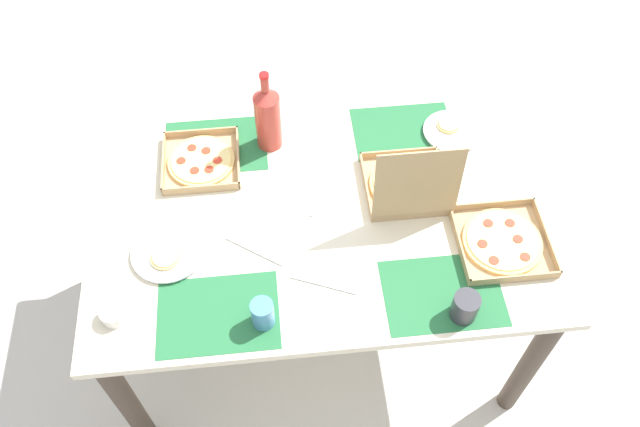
% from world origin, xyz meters
% --- Properties ---
extents(ground_plane, '(6.00, 6.00, 0.00)m').
position_xyz_m(ground_plane, '(0.00, 0.00, 0.00)').
color(ground_plane, beige).
extents(dining_table, '(1.50, 0.97, 0.77)m').
position_xyz_m(dining_table, '(0.00, 0.00, 0.66)').
color(dining_table, '#3F3328').
rests_on(dining_table, ground_plane).
extents(placemat_near_left, '(0.36, 0.26, 0.00)m').
position_xyz_m(placemat_near_left, '(-0.34, -0.33, 0.78)').
color(placemat_near_left, '#236638').
rests_on(placemat_near_left, dining_table).
extents(placemat_near_right, '(0.36, 0.26, 0.00)m').
position_xyz_m(placemat_near_right, '(0.34, -0.33, 0.78)').
color(placemat_near_right, '#236638').
rests_on(placemat_near_right, dining_table).
extents(placemat_far_left, '(0.36, 0.26, 0.00)m').
position_xyz_m(placemat_far_left, '(-0.34, 0.33, 0.78)').
color(placemat_far_left, '#236638').
rests_on(placemat_far_left, dining_table).
extents(placemat_far_right, '(0.36, 0.26, 0.00)m').
position_xyz_m(placemat_far_right, '(0.34, 0.33, 0.78)').
color(placemat_far_right, '#236638').
rests_on(placemat_far_right, dining_table).
extents(pizza_box_corner_left, '(0.29, 0.29, 0.04)m').
position_xyz_m(pizza_box_corner_left, '(-0.56, 0.18, 0.79)').
color(pizza_box_corner_left, tan).
rests_on(pizza_box_corner_left, dining_table).
extents(pizza_box_edge_far, '(0.26, 0.26, 0.04)m').
position_xyz_m(pizza_box_edge_far, '(0.39, -0.26, 0.79)').
color(pizza_box_edge_far, tan).
rests_on(pizza_box_edge_far, dining_table).
extents(pizza_box_center, '(0.27, 0.28, 0.31)m').
position_xyz_m(pizza_box_center, '(-0.30, -0.05, 0.82)').
color(pizza_box_center, tan).
rests_on(pizza_box_center, dining_table).
extents(plate_far_right, '(0.23, 0.23, 0.03)m').
position_xyz_m(plate_far_right, '(0.49, 0.11, 0.78)').
color(plate_far_right, white).
rests_on(plate_far_right, dining_table).
extents(plate_far_left, '(0.21, 0.21, 0.03)m').
position_xyz_m(plate_far_left, '(-0.51, -0.31, 0.78)').
color(plate_far_left, white).
rests_on(plate_far_left, dining_table).
extents(soda_bottle, '(0.09, 0.09, 0.32)m').
position_xyz_m(soda_bottle, '(0.14, -0.33, 0.91)').
color(soda_bottle, '#B2382D').
rests_on(soda_bottle, dining_table).
extents(cup_clear_right, '(0.08, 0.08, 0.09)m').
position_xyz_m(cup_clear_right, '(-0.38, 0.41, 0.82)').
color(cup_clear_right, '#333338').
rests_on(cup_clear_right, dining_table).
extents(cup_red, '(0.07, 0.07, 0.10)m').
position_xyz_m(cup_red, '(0.20, 0.37, 0.82)').
color(cup_red, teal).
rests_on(cup_red, dining_table).
extents(condiment_bowl, '(0.08, 0.08, 0.04)m').
position_xyz_m(condiment_bowl, '(0.64, 0.31, 0.80)').
color(condiment_bowl, white).
rests_on(condiment_bowl, dining_table).
extents(fork_by_far_left, '(0.05, 0.19, 0.00)m').
position_xyz_m(fork_by_far_left, '(0.01, -0.08, 0.78)').
color(fork_by_far_left, '#B7B7BC').
rests_on(fork_by_far_left, dining_table).
extents(knife_by_near_left, '(0.20, 0.10, 0.00)m').
position_xyz_m(knife_by_near_left, '(0.02, 0.27, 0.78)').
color(knife_by_near_left, '#B7B7BC').
rests_on(knife_by_near_left, dining_table).
extents(knife_by_near_right, '(0.18, 0.14, 0.00)m').
position_xyz_m(knife_by_near_right, '(0.22, 0.12, 0.78)').
color(knife_by_near_right, '#B7B7BC').
rests_on(knife_by_near_right, dining_table).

